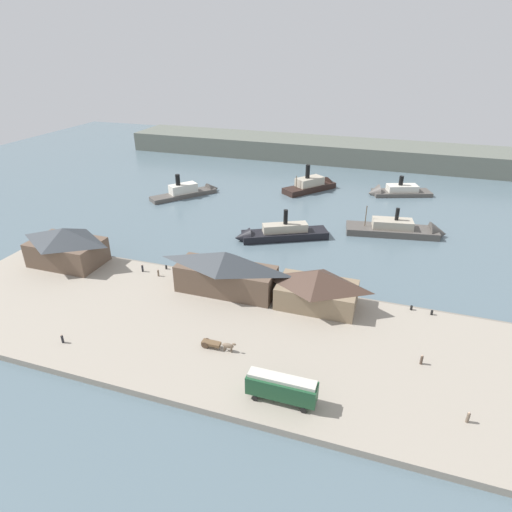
# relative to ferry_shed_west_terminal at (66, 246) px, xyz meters

# --- Properties ---
(ground_plane) EXTENTS (320.00, 320.00, 0.00)m
(ground_plane) POSITION_rel_ferry_shed_west_terminal_xyz_m (38.86, 9.59, -5.60)
(ground_plane) COLOR slate
(quay_promenade) EXTENTS (110.00, 36.00, 1.20)m
(quay_promenade) POSITION_rel_ferry_shed_west_terminal_xyz_m (38.86, -12.41, -5.00)
(quay_promenade) COLOR #9E9384
(quay_promenade) RESTS_ON ground
(seawall_edge) EXTENTS (110.00, 0.80, 1.00)m
(seawall_edge) POSITION_rel_ferry_shed_west_terminal_xyz_m (38.86, 5.99, -5.10)
(seawall_edge) COLOR gray
(seawall_edge) RESTS_ON ground
(ferry_shed_west_terminal) EXTENTS (16.07, 10.30, 8.67)m
(ferry_shed_west_terminal) POSITION_rel_ferry_shed_west_terminal_xyz_m (0.00, 0.00, 0.00)
(ferry_shed_west_terminal) COLOR brown
(ferry_shed_west_terminal) RESTS_ON quay_promenade
(ferry_shed_central_terminal) EXTENTS (20.34, 7.66, 8.89)m
(ferry_shed_central_terminal) POSITION_rel_ferry_shed_west_terminal_xyz_m (38.90, -0.01, 0.11)
(ferry_shed_central_terminal) COLOR brown
(ferry_shed_central_terminal) RESTS_ON quay_promenade
(ferry_shed_customs_shed) EXTENTS (15.22, 9.26, 7.58)m
(ferry_shed_customs_shed) POSITION_rel_ferry_shed_west_terminal_xyz_m (57.30, 0.66, -0.55)
(ferry_shed_customs_shed) COLOR #847056
(ferry_shed_customs_shed) RESTS_ON quay_promenade
(street_tram) EXTENTS (10.04, 2.83, 4.22)m
(street_tram) POSITION_rel_ferry_shed_west_terminal_xyz_m (57.51, -25.38, -1.93)
(street_tram) COLOR #1E4C2D
(street_tram) RESTS_ON quay_promenade
(horse_cart) EXTENTS (6.02, 1.31, 1.87)m
(horse_cart) POSITION_rel_ferry_shed_west_terminal_xyz_m (44.43, -17.67, -3.47)
(horse_cart) COLOR brown
(horse_cart) RESTS_ON quay_promenade
(pedestrian_by_tram) EXTENTS (0.43, 0.43, 1.74)m
(pedestrian_by_tram) POSITION_rel_ferry_shed_west_terminal_xyz_m (76.47, -10.91, -3.61)
(pedestrian_by_tram) COLOR #4C3D33
(pedestrian_by_tram) RESTS_ON quay_promenade
(pedestrian_near_west_shed) EXTENTS (0.44, 0.44, 1.77)m
(pedestrian_near_west_shed) POSITION_rel_ferry_shed_west_terminal_xyz_m (82.26, -21.25, -3.59)
(pedestrian_near_west_shed) COLOR #6B5B4C
(pedestrian_near_west_shed) RESTS_ON quay_promenade
(pedestrian_walking_west) EXTENTS (0.40, 0.40, 1.63)m
(pedestrian_walking_west) POSITION_rel_ferry_shed_west_terminal_xyz_m (18.86, -24.46, -3.66)
(pedestrian_walking_west) COLOR #232328
(pedestrian_walking_west) RESTS_ON quay_promenade
(pedestrian_near_cart) EXTENTS (0.41, 0.41, 1.64)m
(pedestrian_near_cart) POSITION_rel_ferry_shed_west_terminal_xyz_m (22.54, 1.04, -3.65)
(pedestrian_near_cart) COLOR #6B5B4C
(pedestrian_near_cart) RESTS_ON quay_promenade
(pedestrian_walking_east) EXTENTS (0.44, 0.44, 1.76)m
(pedestrian_walking_east) POSITION_rel_ferry_shed_west_terminal_xyz_m (18.19, 1.76, -3.60)
(pedestrian_walking_east) COLOR #232328
(pedestrian_walking_east) RESTS_ON quay_promenade
(mooring_post_center_east) EXTENTS (0.44, 0.44, 0.90)m
(mooring_post_center_east) POSITION_rel_ferry_shed_west_terminal_xyz_m (78.47, 4.18, -3.95)
(mooring_post_center_east) COLOR black
(mooring_post_center_east) RESTS_ON quay_promenade
(mooring_post_center_west) EXTENTS (0.44, 0.44, 0.90)m
(mooring_post_center_west) POSITION_rel_ferry_shed_west_terminal_xyz_m (22.57, 4.46, -3.95)
(mooring_post_center_west) COLOR black
(mooring_post_center_west) RESTS_ON quay_promenade
(mooring_post_east) EXTENTS (0.44, 0.44, 0.90)m
(mooring_post_east) POSITION_rel_ferry_shed_west_terminal_xyz_m (74.83, 4.68, -3.95)
(mooring_post_east) COLOR black
(mooring_post_east) RESTS_ON quay_promenade
(ferry_near_quay) EXTENTS (18.86, 22.19, 9.46)m
(ferry_near_quay) POSITION_rel_ferry_shed_west_terminal_xyz_m (3.39, 55.78, -4.16)
(ferry_near_quay) COLOR #514C47
(ferry_near_quay) RESTS_ON ground
(ferry_moored_east) EXTENTS (26.84, 10.63, 9.79)m
(ferry_moored_east) POSITION_rel_ferry_shed_west_terminal_xyz_m (72.73, 44.10, -4.25)
(ferry_moored_east) COLOR #514C47
(ferry_moored_east) RESTS_ON ground
(ferry_approaching_west) EXTENTS (24.30, 15.89, 9.51)m
(ferry_approaching_west) POSITION_rel_ferry_shed_west_terminal_xyz_m (40.42, 30.36, -4.17)
(ferry_approaching_west) COLOR black
(ferry_approaching_west) RESTS_ON ground
(ferry_outer_harbor) EXTENTS (17.58, 20.29, 11.00)m
(ferry_outer_harbor) POSITION_rel_ferry_shed_west_terminal_xyz_m (41.69, 74.78, -3.84)
(ferry_outer_harbor) COLOR black
(ferry_outer_harbor) RESTS_ON ground
(ferry_moored_west) EXTENTS (21.80, 13.00, 8.81)m
(ferry_moored_west) POSITION_rel_ferry_shed_west_terminal_xyz_m (68.21, 77.82, -4.45)
(ferry_moored_west) COLOR #514C47
(ferry_moored_west) RESTS_ON ground
(far_headland) EXTENTS (180.00, 24.00, 8.00)m
(far_headland) POSITION_rel_ferry_shed_west_terminal_xyz_m (38.86, 119.59, -1.60)
(far_headland) COLOR #60665B
(far_headland) RESTS_ON ground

